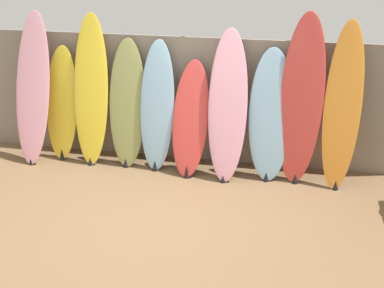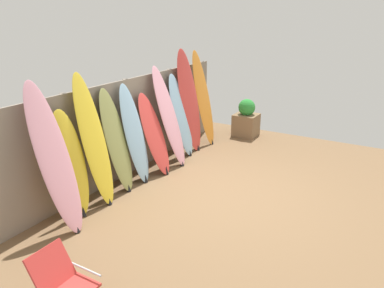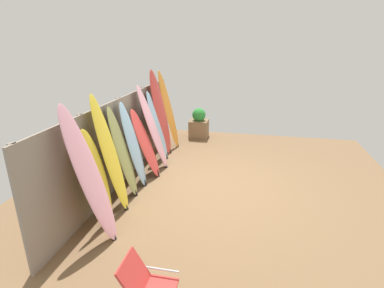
{
  "view_description": "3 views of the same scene",
  "coord_description": "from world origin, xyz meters",
  "px_view_note": "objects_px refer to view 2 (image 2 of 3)",
  "views": [
    {
      "loc": [
        1.6,
        -5.14,
        3.22
      ],
      "look_at": [
        0.43,
        0.55,
        0.83
      ],
      "focal_mm": 50.0,
      "sensor_mm": 36.0,
      "label": 1
    },
    {
      "loc": [
        -5.23,
        -2.4,
        2.95
      ],
      "look_at": [
        -0.39,
        0.41,
        0.96
      ],
      "focal_mm": 35.0,
      "sensor_mm": 36.0,
      "label": 2
    },
    {
      "loc": [
        -5.66,
        -0.68,
        2.94
      ],
      "look_at": [
        -0.14,
        0.46,
        0.95
      ],
      "focal_mm": 28.0,
      "sensor_mm": 36.0,
      "label": 3
    }
  ],
  "objects_px": {
    "surfboard_pink_0": "(54,160)",
    "surfboard_yellow_2": "(94,142)",
    "surfboard_orange_9": "(203,99)",
    "surfboard_red_8": "(189,101)",
    "surfboard_yellow_1": "(71,166)",
    "planter_box": "(246,120)",
    "surfboard_red_5": "(154,135)",
    "surfboard_skyblue_7": "(181,116)",
    "beach_chair": "(61,280)",
    "surfboard_skyblue_4": "(135,135)",
    "surfboard_olive_3": "(117,142)",
    "surfboard_pink_6": "(169,117)"
  },
  "relations": [
    {
      "from": "surfboard_olive_3",
      "to": "surfboard_red_8",
      "type": "relative_size",
      "value": 0.8
    },
    {
      "from": "surfboard_yellow_2",
      "to": "surfboard_pink_0",
      "type": "bearing_deg",
      "value": -173.97
    },
    {
      "from": "surfboard_olive_3",
      "to": "surfboard_red_8",
      "type": "height_order",
      "value": "surfboard_red_8"
    },
    {
      "from": "surfboard_yellow_2",
      "to": "surfboard_skyblue_7",
      "type": "relative_size",
      "value": 1.21
    },
    {
      "from": "surfboard_skyblue_4",
      "to": "surfboard_pink_6",
      "type": "xyz_separation_m",
      "value": [
        0.99,
        -0.08,
        0.1
      ]
    },
    {
      "from": "surfboard_yellow_1",
      "to": "surfboard_olive_3",
      "type": "bearing_deg",
      "value": -0.85
    },
    {
      "from": "surfboard_pink_0",
      "to": "beach_chair",
      "type": "relative_size",
      "value": 3.38
    },
    {
      "from": "surfboard_yellow_2",
      "to": "surfboard_skyblue_7",
      "type": "bearing_deg",
      "value": -0.56
    },
    {
      "from": "surfboard_pink_0",
      "to": "surfboard_pink_6",
      "type": "xyz_separation_m",
      "value": [
        2.8,
        -0.01,
        -0.07
      ]
    },
    {
      "from": "surfboard_yellow_2",
      "to": "surfboard_olive_3",
      "type": "bearing_deg",
      "value": 1.34
    },
    {
      "from": "surfboard_skyblue_7",
      "to": "surfboard_orange_9",
      "type": "bearing_deg",
      "value": -2.62
    },
    {
      "from": "surfboard_yellow_1",
      "to": "surfboard_red_5",
      "type": "relative_size",
      "value": 1.07
    },
    {
      "from": "surfboard_orange_9",
      "to": "beach_chair",
      "type": "relative_size",
      "value": 3.41
    },
    {
      "from": "surfboard_red_8",
      "to": "surfboard_yellow_1",
      "type": "bearing_deg",
      "value": 179.57
    },
    {
      "from": "surfboard_yellow_1",
      "to": "surfboard_skyblue_7",
      "type": "xyz_separation_m",
      "value": [
        3.0,
        -0.05,
        0.06
      ]
    },
    {
      "from": "surfboard_skyblue_7",
      "to": "planter_box",
      "type": "xyz_separation_m",
      "value": [
        1.92,
        -0.71,
        -0.46
      ]
    },
    {
      "from": "surfboard_skyblue_7",
      "to": "planter_box",
      "type": "relative_size",
      "value": 1.88
    },
    {
      "from": "surfboard_red_5",
      "to": "planter_box",
      "type": "relative_size",
      "value": 1.65
    },
    {
      "from": "surfboard_yellow_1",
      "to": "surfboard_yellow_2",
      "type": "xyz_separation_m",
      "value": [
        0.48,
        -0.03,
        0.24
      ]
    },
    {
      "from": "surfboard_yellow_2",
      "to": "beach_chair",
      "type": "height_order",
      "value": "surfboard_yellow_2"
    },
    {
      "from": "surfboard_pink_0",
      "to": "surfboard_orange_9",
      "type": "distance_m",
      "value": 4.28
    },
    {
      "from": "surfboard_red_8",
      "to": "planter_box",
      "type": "xyz_separation_m",
      "value": [
        1.53,
        -0.74,
        -0.69
      ]
    },
    {
      "from": "surfboard_yellow_2",
      "to": "beach_chair",
      "type": "xyz_separation_m",
      "value": [
        -1.91,
        -1.3,
        -0.72
      ]
    },
    {
      "from": "surfboard_red_8",
      "to": "surfboard_yellow_2",
      "type": "bearing_deg",
      "value": -179.97
    },
    {
      "from": "surfboard_red_5",
      "to": "beach_chair",
      "type": "bearing_deg",
      "value": -160.36
    },
    {
      "from": "surfboard_skyblue_7",
      "to": "surfboard_yellow_2",
      "type": "bearing_deg",
      "value": 179.44
    },
    {
      "from": "surfboard_yellow_1",
      "to": "surfboard_olive_3",
      "type": "distance_m",
      "value": 1.0
    },
    {
      "from": "surfboard_olive_3",
      "to": "beach_chair",
      "type": "relative_size",
      "value": 2.84
    },
    {
      "from": "surfboard_pink_6",
      "to": "surfboard_red_8",
      "type": "xyz_separation_m",
      "value": [
        0.95,
        0.1,
        0.12
      ]
    },
    {
      "from": "surfboard_skyblue_4",
      "to": "surfboard_pink_6",
      "type": "height_order",
      "value": "surfboard_pink_6"
    },
    {
      "from": "surfboard_pink_0",
      "to": "surfboard_red_8",
      "type": "relative_size",
      "value": 0.96
    },
    {
      "from": "surfboard_skyblue_4",
      "to": "surfboard_yellow_2",
      "type": "bearing_deg",
      "value": 178.77
    },
    {
      "from": "beach_chair",
      "to": "planter_box",
      "type": "height_order",
      "value": "planter_box"
    },
    {
      "from": "surfboard_olive_3",
      "to": "planter_box",
      "type": "xyz_separation_m",
      "value": [
        3.92,
        -0.75,
        -0.47
      ]
    },
    {
      "from": "surfboard_pink_0",
      "to": "surfboard_pink_6",
      "type": "bearing_deg",
      "value": -0.15
    },
    {
      "from": "planter_box",
      "to": "surfboard_pink_0",
      "type": "bearing_deg",
      "value": 173.02
    },
    {
      "from": "surfboard_pink_0",
      "to": "surfboard_skyblue_7",
      "type": "relative_size",
      "value": 1.21
    },
    {
      "from": "surfboard_pink_0",
      "to": "surfboard_red_8",
      "type": "xyz_separation_m",
      "value": [
        3.76,
        0.09,
        0.05
      ]
    },
    {
      "from": "surfboard_yellow_2",
      "to": "surfboard_olive_3",
      "type": "height_order",
      "value": "surfboard_yellow_2"
    },
    {
      "from": "surfboard_red_5",
      "to": "planter_box",
      "type": "bearing_deg",
      "value": -12.07
    },
    {
      "from": "surfboard_yellow_1",
      "to": "surfboard_red_8",
      "type": "relative_size",
      "value": 0.74
    },
    {
      "from": "surfboard_pink_0",
      "to": "surfboard_yellow_2",
      "type": "height_order",
      "value": "surfboard_pink_0"
    },
    {
      "from": "surfboard_skyblue_7",
      "to": "surfboard_red_8",
      "type": "height_order",
      "value": "surfboard_red_8"
    },
    {
      "from": "surfboard_pink_0",
      "to": "surfboard_yellow_2",
      "type": "distance_m",
      "value": 0.85
    },
    {
      "from": "surfboard_skyblue_7",
      "to": "surfboard_orange_9",
      "type": "xyz_separation_m",
      "value": [
        0.91,
        -0.04,
        0.19
      ]
    },
    {
      "from": "surfboard_olive_3",
      "to": "beach_chair",
      "type": "distance_m",
      "value": 2.82
    },
    {
      "from": "surfboard_yellow_2",
      "to": "surfboard_skyblue_7",
      "type": "height_order",
      "value": "surfboard_yellow_2"
    },
    {
      "from": "surfboard_skyblue_7",
      "to": "beach_chair",
      "type": "height_order",
      "value": "surfboard_skyblue_7"
    },
    {
      "from": "surfboard_skyblue_7",
      "to": "planter_box",
      "type": "height_order",
      "value": "surfboard_skyblue_7"
    },
    {
      "from": "surfboard_pink_0",
      "to": "surfboard_red_5",
      "type": "height_order",
      "value": "surfboard_pink_0"
    }
  ]
}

